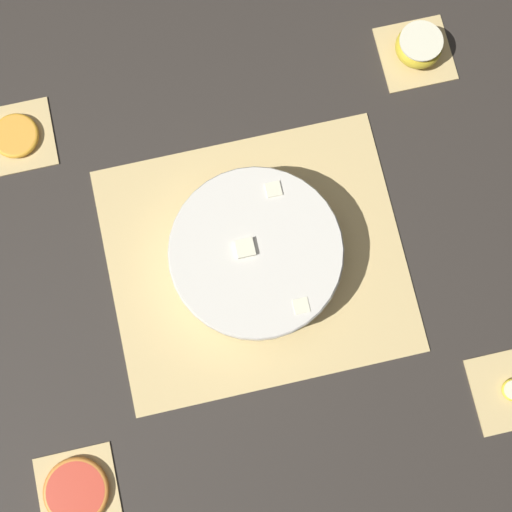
{
  "coord_description": "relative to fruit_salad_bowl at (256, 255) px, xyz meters",
  "views": [
    {
      "loc": [
        -0.04,
        -0.2,
        1.14
      ],
      "look_at": [
        0.0,
        0.0,
        0.04
      ],
      "focal_mm": 50.0,
      "sensor_mm": 36.0,
      "label": 1
    }
  ],
  "objects": [
    {
      "name": "coaster_mat_near_right",
      "position": [
        0.35,
        -0.29,
        -0.04
      ],
      "size": [
        0.12,
        0.12,
        0.01
      ],
      "color": "#D6B775",
      "rests_on": "ground_plane"
    },
    {
      "name": "apple_half",
      "position": [
        0.35,
        0.29,
        -0.02
      ],
      "size": [
        0.08,
        0.08,
        0.04
      ],
      "color": "gold",
      "rests_on": "coaster_mat_far_right"
    },
    {
      "name": "coaster_mat_far_right",
      "position": [
        0.35,
        0.29,
        -0.04
      ],
      "size": [
        0.12,
        0.12,
        0.01
      ],
      "color": "#D6B775",
      "rests_on": "ground_plane"
    },
    {
      "name": "grapefruit_slice",
      "position": [
        -0.35,
        -0.29,
        -0.04
      ],
      "size": [
        0.1,
        0.1,
        0.01
      ],
      "color": "red",
      "rests_on": "coaster_mat_near_left"
    },
    {
      "name": "fruit_salad_bowl",
      "position": [
        0.0,
        0.0,
        0.0
      ],
      "size": [
        0.27,
        0.27,
        0.08
      ],
      "color": "silver",
      "rests_on": "bamboo_mat_center"
    },
    {
      "name": "orange_slice_whole",
      "position": [
        -0.35,
        0.29,
        -0.04
      ],
      "size": [
        0.08,
        0.08,
        0.01
      ],
      "color": "#F9A338",
      "rests_on": "coaster_mat_far_left"
    },
    {
      "name": "coaster_mat_far_left",
      "position": [
        -0.35,
        0.29,
        -0.04
      ],
      "size": [
        0.12,
        0.12,
        0.01
      ],
      "color": "#D6B775",
      "rests_on": "ground_plane"
    },
    {
      "name": "coaster_mat_near_left",
      "position": [
        -0.35,
        -0.29,
        -0.04
      ],
      "size": [
        0.12,
        0.12,
        0.01
      ],
      "color": "#D6B775",
      "rests_on": "ground_plane"
    },
    {
      "name": "bamboo_mat_center",
      "position": [
        0.0,
        0.0,
        -0.04
      ],
      "size": [
        0.48,
        0.41,
        0.01
      ],
      "color": "#D6B775",
      "rests_on": "ground_plane"
    },
    {
      "name": "ground_plane",
      "position": [
        0.0,
        0.0,
        -0.05
      ],
      "size": [
        6.0,
        6.0,
        0.0
      ],
      "primitive_type": "plane",
      "color": "#2D2823"
    }
  ]
}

